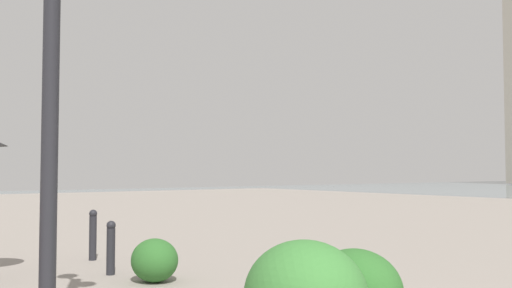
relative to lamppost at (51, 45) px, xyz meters
The scene contains 4 objects.
lamppost is the anchor object (origin of this frame).
bollard_near 3.92m from the lamppost, 31.06° to the right, with size 0.13×0.13×0.76m.
bollard_mid 5.12m from the lamppost, 24.83° to the right, with size 0.13×0.13×0.83m.
shrub_low 3.58m from the lamppost, 44.85° to the right, with size 0.67×0.61×0.57m.
Camera 1 is at (-1.52, 2.31, 1.47)m, focal length 39.57 mm.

